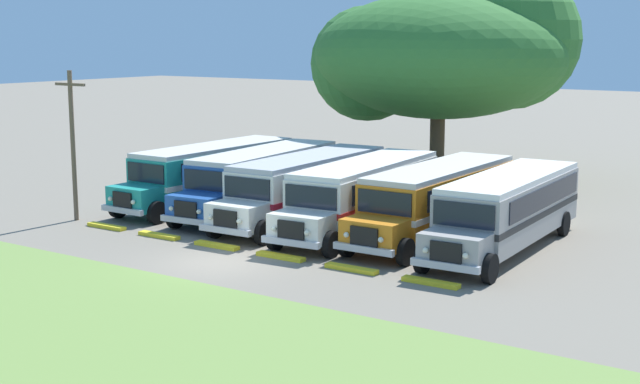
% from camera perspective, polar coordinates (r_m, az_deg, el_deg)
% --- Properties ---
extents(ground_plane, '(220.00, 220.00, 0.00)m').
position_cam_1_polar(ground_plane, '(31.67, -6.62, -4.55)').
color(ground_plane, slate).
extents(foreground_grass_strip, '(80.00, 9.51, 0.01)m').
position_cam_1_polar(foreground_grass_strip, '(26.92, -16.57, -7.54)').
color(foreground_grass_strip, olive).
rests_on(foreground_grass_strip, ground_plane).
extents(parked_bus_slot_0, '(2.77, 10.85, 2.82)m').
position_cam_1_polar(parked_bus_slot_0, '(42.42, -7.04, 1.34)').
color(parked_bus_slot_0, teal).
rests_on(parked_bus_slot_0, ground_plane).
extents(parked_bus_slot_1, '(3.50, 10.96, 2.82)m').
position_cam_1_polar(parked_bus_slot_1, '(40.38, -3.76, 0.96)').
color(parked_bus_slot_1, '#23519E').
rests_on(parked_bus_slot_1, ground_plane).
extents(parked_bus_slot_2, '(3.00, 10.88, 2.82)m').
position_cam_1_polar(parked_bus_slot_2, '(38.33, -0.88, 0.49)').
color(parked_bus_slot_2, silver).
rests_on(parked_bus_slot_2, ground_plane).
extents(parked_bus_slot_3, '(3.35, 10.94, 2.82)m').
position_cam_1_polar(parked_bus_slot_3, '(36.51, 2.84, -0.00)').
color(parked_bus_slot_3, silver).
rests_on(parked_bus_slot_3, ground_plane).
extents(parked_bus_slot_4, '(2.75, 10.85, 2.82)m').
position_cam_1_polar(parked_bus_slot_4, '(35.56, 7.63, -0.35)').
color(parked_bus_slot_4, orange).
rests_on(parked_bus_slot_4, ground_plane).
extents(parked_bus_slot_5, '(3.06, 10.89, 2.82)m').
position_cam_1_polar(parked_bus_slot_5, '(33.88, 12.09, -1.00)').
color(parked_bus_slot_5, '#9E9993').
rests_on(parked_bus_slot_5, ground_plane).
extents(curb_wheelstop_0, '(2.00, 0.36, 0.15)m').
position_cam_1_polar(curb_wheelstop_0, '(38.02, -13.68, -2.19)').
color(curb_wheelstop_0, yellow).
rests_on(curb_wheelstop_0, ground_plane).
extents(curb_wheelstop_1, '(2.00, 0.36, 0.15)m').
position_cam_1_polar(curb_wheelstop_1, '(35.87, -10.40, -2.79)').
color(curb_wheelstop_1, yellow).
rests_on(curb_wheelstop_1, ground_plane).
extents(curb_wheelstop_2, '(2.00, 0.36, 0.15)m').
position_cam_1_polar(curb_wheelstop_2, '(33.85, -6.72, -3.47)').
color(curb_wheelstop_2, yellow).
rests_on(curb_wheelstop_2, ground_plane).
extents(curb_wheelstop_3, '(2.00, 0.36, 0.15)m').
position_cam_1_polar(curb_wheelstop_3, '(32.00, -2.57, -4.20)').
color(curb_wheelstop_3, yellow).
rests_on(curb_wheelstop_3, ground_plane).
extents(curb_wheelstop_4, '(2.00, 0.36, 0.15)m').
position_cam_1_polar(curb_wheelstop_4, '(30.33, 2.06, -5.00)').
color(curb_wheelstop_4, yellow).
rests_on(curb_wheelstop_4, ground_plane).
extents(curb_wheelstop_5, '(2.00, 0.36, 0.15)m').
position_cam_1_polar(curb_wheelstop_5, '(28.89, 7.20, -5.84)').
color(curb_wheelstop_5, yellow).
rests_on(curb_wheelstop_5, ground_plane).
extents(broad_shade_tree, '(14.52, 13.67, 11.63)m').
position_cam_1_polar(broad_shade_tree, '(50.19, 8.28, 8.86)').
color(broad_shade_tree, brown).
rests_on(broad_shade_tree, ground_plane).
extents(utility_pole, '(1.80, 0.20, 6.53)m').
position_cam_1_polar(utility_pole, '(39.51, -15.75, 3.22)').
color(utility_pole, brown).
rests_on(utility_pole, ground_plane).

